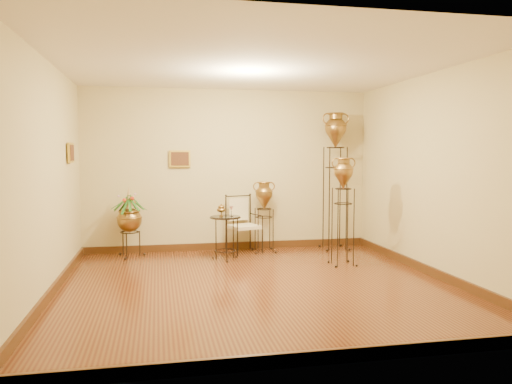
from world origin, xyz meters
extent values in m
plane|color=brown|center=(0.00, 0.00, 0.00)|extent=(5.00, 5.00, 0.00)
cube|color=#472710|center=(0.00, 2.48, 0.06)|extent=(5.00, 0.04, 0.12)
cube|color=#472710|center=(0.00, -2.48, 0.06)|extent=(5.00, 0.04, 0.12)
cube|color=#472710|center=(-2.48, 0.00, 0.06)|extent=(0.04, 5.00, 0.12)
cube|color=#472710|center=(2.48, 0.00, 0.06)|extent=(0.04, 5.00, 0.12)
cube|color=gold|center=(-0.85, 2.46, 1.60)|extent=(0.36, 0.03, 0.29)
cube|color=gold|center=(-2.46, 1.45, 1.70)|extent=(0.03, 0.36, 0.29)
cube|color=#F4EAB8|center=(0.20, 2.12, 0.45)|extent=(0.58, 0.56, 0.05)
cube|color=#F4EAB8|center=(0.20, 2.12, 0.72)|extent=(0.36, 0.14, 0.38)
cylinder|color=black|center=(-0.18, 1.62, 0.69)|extent=(0.48, 0.48, 0.02)
camera|label=1|loc=(-1.23, -6.18, 1.68)|focal=35.00mm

